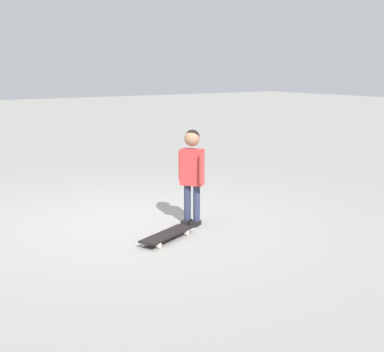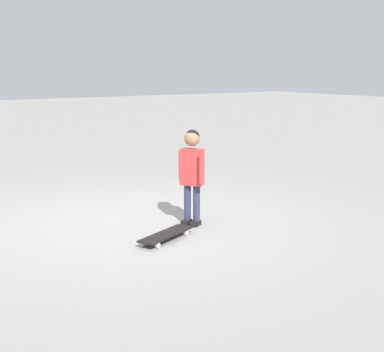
# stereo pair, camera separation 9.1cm
# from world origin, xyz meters

# --- Properties ---
(ground_plane) EXTENTS (50.00, 50.00, 0.00)m
(ground_plane) POSITION_xyz_m (0.00, 0.00, 0.00)
(ground_plane) COLOR gray
(child_person) EXTENTS (0.41, 0.26, 1.06)m
(child_person) POSITION_xyz_m (-0.49, -0.51, 0.66)
(child_person) COLOR #2D3351
(child_person) RESTS_ON ground
(skateboard) EXTENTS (0.48, 0.75, 0.07)m
(skateboard) POSITION_xyz_m (-0.84, 0.05, 0.06)
(skateboard) COLOR black
(skateboard) RESTS_ON ground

